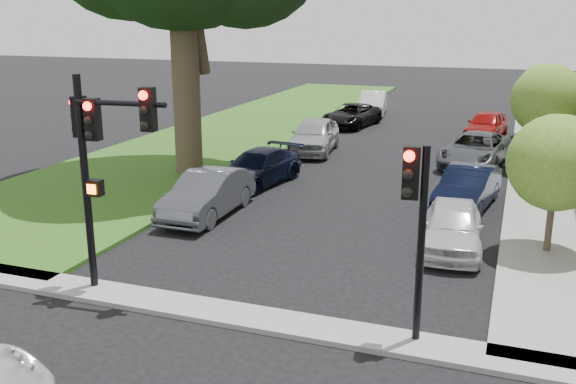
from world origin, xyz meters
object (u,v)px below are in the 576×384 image
(small_tree_b, at_px, (548,100))
(small_tree_c, at_px, (543,89))
(car_parked_3, at_px, (486,125))
(car_parked_0, at_px, (452,226))
(car_parked_1, at_px, (467,188))
(car_parked_5, at_px, (207,194))
(car_parked_6, at_px, (258,168))
(traffic_signal_secondary, at_px, (416,208))
(car_parked_7, at_px, (314,135))
(traffic_signal_main, at_px, (98,146))
(small_tree_a, at_px, (557,163))
(car_parked_8, at_px, (351,115))
(car_parked_2, at_px, (475,150))
(car_parked_9, at_px, (373,103))

(small_tree_b, height_order, small_tree_c, small_tree_b)
(car_parked_3, bearing_deg, car_parked_0, -81.23)
(car_parked_1, relative_size, car_parked_5, 0.95)
(car_parked_5, xyz_separation_m, car_parked_6, (0.00, 4.14, -0.07))
(traffic_signal_secondary, relative_size, car_parked_3, 0.94)
(car_parked_5, distance_m, car_parked_7, 10.42)
(traffic_signal_main, bearing_deg, small_tree_a, 32.06)
(car_parked_3, distance_m, car_parked_8, 7.53)
(car_parked_6, bearing_deg, car_parked_2, 48.73)
(small_tree_a, xyz_separation_m, car_parked_2, (-2.62, 10.05, -1.82))
(car_parked_1, xyz_separation_m, car_parked_9, (-7.42, 18.90, 0.04))
(small_tree_a, bearing_deg, traffic_signal_secondary, -113.74)
(car_parked_0, distance_m, car_parked_3, 17.05)
(car_parked_0, xyz_separation_m, car_parked_1, (0.04, 4.18, 0.02))
(car_parked_3, distance_m, car_parked_7, 9.56)
(traffic_signal_main, distance_m, car_parked_5, 6.58)
(car_parked_9, bearing_deg, car_parked_8, -99.87)
(car_parked_1, distance_m, car_parked_3, 12.87)
(small_tree_a, relative_size, car_parked_3, 0.90)
(small_tree_b, height_order, car_parked_5, small_tree_b)
(small_tree_b, relative_size, car_parked_8, 0.93)
(traffic_signal_secondary, bearing_deg, car_parked_7, 113.63)
(small_tree_b, bearing_deg, traffic_signal_secondary, -99.28)
(small_tree_a, xyz_separation_m, car_parked_8, (-9.99, 17.75, -1.87))
(traffic_signal_secondary, xyz_separation_m, car_parked_6, (-7.41, 10.15, -2.11))
(car_parked_5, distance_m, car_parked_6, 4.14)
(traffic_signal_main, height_order, car_parked_1, traffic_signal_main)
(small_tree_a, bearing_deg, car_parked_0, -168.58)
(traffic_signal_secondary, height_order, car_parked_3, traffic_signal_secondary)
(traffic_signal_main, relative_size, car_parked_5, 1.14)
(car_parked_1, bearing_deg, car_parked_8, 126.42)
(car_parked_6, bearing_deg, small_tree_b, 41.47)
(car_parked_8, bearing_deg, car_parked_9, 96.96)
(small_tree_c, height_order, car_parked_7, small_tree_c)
(traffic_signal_main, distance_m, car_parked_6, 10.50)
(small_tree_a, xyz_separation_m, car_parked_0, (-2.45, -0.49, -1.85))
(car_parked_3, bearing_deg, car_parked_9, 148.74)
(car_parked_8, bearing_deg, car_parked_5, -81.44)
(small_tree_a, height_order, traffic_signal_main, traffic_signal_main)
(traffic_signal_secondary, relative_size, car_parked_0, 1.01)
(traffic_signal_main, relative_size, car_parked_2, 1.00)
(car_parked_1, height_order, car_parked_9, car_parked_9)
(traffic_signal_main, xyz_separation_m, traffic_signal_secondary, (6.94, -0.04, -0.68))
(traffic_signal_main, height_order, car_parked_3, traffic_signal_main)
(car_parked_1, xyz_separation_m, car_parked_5, (-7.67, -3.72, 0.04))
(small_tree_b, bearing_deg, car_parked_9, 128.52)
(car_parked_3, distance_m, car_parked_5, 18.22)
(traffic_signal_main, height_order, car_parked_9, traffic_signal_main)
(car_parked_7, bearing_deg, car_parked_1, -48.56)
(small_tree_c, xyz_separation_m, car_parked_3, (-2.56, -1.04, -1.83))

